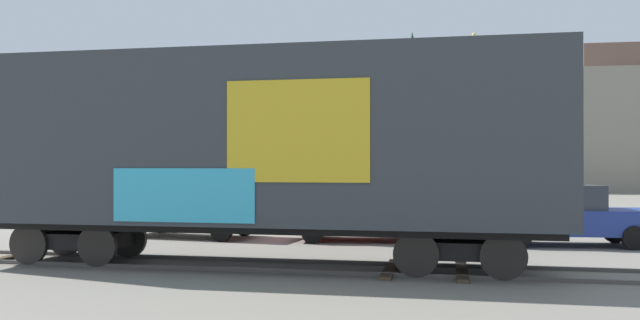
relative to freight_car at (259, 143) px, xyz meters
The scene contains 8 objects.
ground_plane 2.84m from the freight_car, ahead, with size 260.00×260.00×0.00m, color slate.
track 2.77m from the freight_car, behind, with size 60.02×3.47×0.08m.
freight_car is the anchor object (origin of this frame).
flagpole 15.53m from the freight_car, 67.45° to the left, with size 1.22×1.04×7.81m.
hillside 59.97m from the freight_car, 89.34° to the left, with size 154.91×39.24×14.53m.
parked_car_white 6.74m from the freight_car, 124.49° to the left, with size 4.68×2.38×1.78m.
parked_car_red 5.89m from the freight_car, 72.56° to the left, with size 4.18×2.29×1.73m.
parked_car_blue 9.31m from the freight_car, 33.78° to the left, with size 4.41×1.99×1.69m.
Camera 1 is at (3.02, -14.05, 2.28)m, focal length 36.57 mm.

